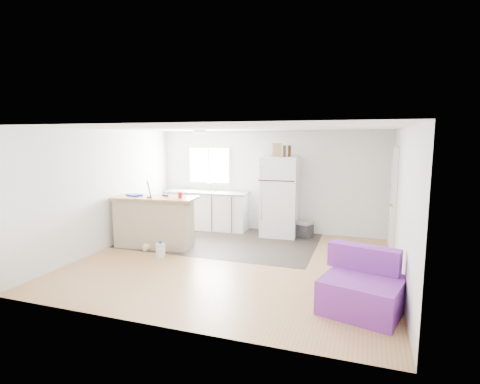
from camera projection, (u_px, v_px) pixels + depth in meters
name	position (u px, v px, depth m)	size (l,w,h in m)	color
room	(234.00, 197.00, 6.62)	(5.51, 5.01, 2.41)	#AC7E48
vinyl_zone	(222.00, 240.00, 8.20)	(4.05, 2.50, 0.00)	#2F2723
window	(209.00, 165.00, 9.40)	(1.18, 0.06, 0.98)	white
interior_door	(393.00, 201.00, 7.23)	(0.11, 0.92, 2.10)	white
ceiling_fixture	(200.00, 132.00, 7.96)	(0.30, 0.30, 0.07)	white
kitchen_cabinets	(207.00, 210.00, 9.24)	(2.10, 0.72, 1.21)	white
peninsula	(154.00, 222.00, 7.67)	(1.76, 0.82, 1.05)	tan
refrigerator	(280.00, 196.00, 8.53)	(0.84, 0.80, 1.81)	white
cooler	(301.00, 229.00, 8.50)	(0.57, 0.48, 0.37)	#2C2C2E
purple_seat	(362.00, 289.00, 4.88)	(1.15, 1.12, 0.78)	#6D2D94
cleaner_jug	(160.00, 250.00, 7.04)	(0.16, 0.13, 0.32)	white
mop	(148.00, 239.00, 7.45)	(0.25, 0.40, 1.43)	green
red_cup	(180.00, 195.00, 7.44)	(0.08, 0.08, 0.12)	red
blue_tray	(134.00, 195.00, 7.70)	(0.30, 0.22, 0.04)	#1623CF
tool_a	(165.00, 196.00, 7.65)	(0.14, 0.05, 0.03)	black
tool_b	(149.00, 197.00, 7.45)	(0.10, 0.04, 0.03)	black
cardboard_box	(277.00, 150.00, 8.37)	(0.20, 0.10, 0.30)	tan
bottle_left	(284.00, 151.00, 8.26)	(0.07, 0.07, 0.25)	#361C09
bottle_right	(289.00, 151.00, 8.33)	(0.07, 0.07, 0.25)	#361C09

